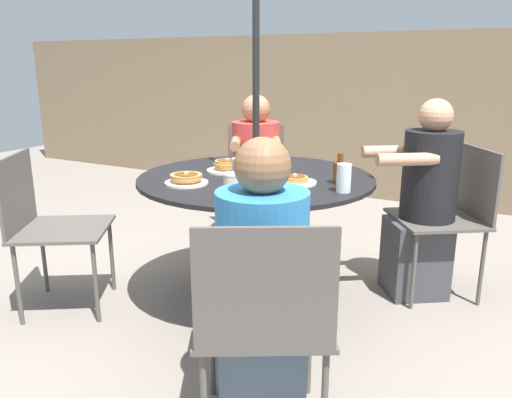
{
  "coord_description": "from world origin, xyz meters",
  "views": [
    {
      "loc": [
        1.28,
        -2.4,
        1.36
      ],
      "look_at": [
        0.0,
        0.0,
        0.62
      ],
      "focal_mm": 35.0,
      "sensor_mm": 36.0,
      "label": 1
    }
  ],
  "objects": [
    {
      "name": "diner_east",
      "position": [
        0.82,
        0.56,
        0.54
      ],
      "size": [
        0.58,
        0.54,
        1.18
      ],
      "rotation": [
        0.0,
        0.0,
        -4.12
      ],
      "color": "#3D3D42",
      "rests_on": "ground"
    },
    {
      "name": "umbrella_pole",
      "position": [
        0.0,
        0.0,
        1.06
      ],
      "size": [
        0.04,
        0.04,
        2.13
      ],
      "primitive_type": "cylinder",
      "color": "black",
      "rests_on": "ground"
    },
    {
      "name": "pancake_plate_d",
      "position": [
        -0.21,
        0.02,
        0.78
      ],
      "size": [
        0.23,
        0.23,
        0.08
      ],
      "color": "silver",
      "rests_on": "patio_table"
    },
    {
      "name": "drinking_glass_b",
      "position": [
        -0.03,
        -0.13,
        0.82
      ],
      "size": [
        0.08,
        0.08,
        0.12
      ],
      "primitive_type": "cylinder",
      "color": "silver",
      "rests_on": "patio_table"
    },
    {
      "name": "patio_chair_west",
      "position": [
        -0.99,
        -0.62,
        0.53
      ],
      "size": [
        0.66,
        0.66,
        0.89
      ],
      "rotation": [
        0.0,
        0.0,
        -1.01
      ],
      "color": "#514C47",
      "rests_on": "ground"
    },
    {
      "name": "patio_chair_east",
      "position": [
        0.97,
        0.66,
        0.53
      ],
      "size": [
        0.66,
        0.66,
        0.89
      ],
      "rotation": [
        0.0,
        0.0,
        -4.12
      ],
      "color": "#514C47",
      "rests_on": "ground"
    },
    {
      "name": "coffee_cup",
      "position": [
        0.12,
        -0.45,
        0.81
      ],
      "size": [
        0.09,
        0.09,
        0.11
      ],
      "color": "beige",
      "rests_on": "patio_table"
    },
    {
      "name": "pancake_plate_c",
      "position": [
        0.27,
        -0.07,
        0.77
      ],
      "size": [
        0.23,
        0.23,
        0.05
      ],
      "color": "silver",
      "rests_on": "patio_table"
    },
    {
      "name": "pancake_plate_b",
      "position": [
        0.1,
        -0.27,
        0.78
      ],
      "size": [
        0.23,
        0.23,
        0.07
      ],
      "color": "silver",
      "rests_on": "patio_table"
    },
    {
      "name": "patio_chair_north",
      "position": [
        0.57,
        -1.02,
        0.53
      ],
      "size": [
        0.65,
        0.65,
        0.89
      ],
      "rotation": [
        0.0,
        0.0,
        0.51
      ],
      "color": "#514C47",
      "rests_on": "ground"
    },
    {
      "name": "patio_table",
      "position": [
        0.0,
        0.0,
        0.65
      ],
      "size": [
        1.31,
        1.31,
        0.76
      ],
      "color": "black",
      "rests_on": "ground"
    },
    {
      "name": "syrup_bottle",
      "position": [
        0.47,
        0.04,
        0.82
      ],
      "size": [
        0.1,
        0.07,
        0.16
      ],
      "color": "#602D0F",
      "rests_on": "patio_table"
    },
    {
      "name": "back_fence",
      "position": [
        0.0,
        2.66,
        0.83
      ],
      "size": [
        10.0,
        0.06,
        1.67
      ],
      "primitive_type": "cube",
      "color": "#7A664C",
      "rests_on": "ground"
    },
    {
      "name": "pancake_plate_a",
      "position": [
        -0.23,
        -0.34,
        0.78
      ],
      "size": [
        0.23,
        0.23,
        0.06
      ],
      "color": "silver",
      "rests_on": "patio_table"
    },
    {
      "name": "diner_south",
      "position": [
        -0.47,
        0.87,
        0.52
      ],
      "size": [
        0.54,
        0.61,
        1.15
      ],
      "rotation": [
        0.0,
        0.0,
        -2.65
      ],
      "color": "beige",
      "rests_on": "ground"
    },
    {
      "name": "drinking_glass_a",
      "position": [
        0.55,
        -0.12,
        0.83
      ],
      "size": [
        0.07,
        0.07,
        0.14
      ],
      "primitive_type": "cylinder",
      "color": "silver",
      "rests_on": "patio_table"
    },
    {
      "name": "diner_north",
      "position": [
        0.49,
        -0.86,
        0.51
      ],
      "size": [
        0.51,
        0.56,
        1.12
      ],
      "rotation": [
        0.0,
        0.0,
        0.51
      ],
      "color": "slate",
      "rests_on": "ground"
    },
    {
      "name": "patio_chair_south",
      "position": [
        -0.55,
        1.03,
        0.53
      ],
      "size": [
        0.65,
        0.65,
        0.89
      ],
      "rotation": [
        0.0,
        0.0,
        -2.65
      ],
      "color": "#514C47",
      "rests_on": "ground"
    },
    {
      "name": "ground_plane",
      "position": [
        0.0,
        0.0,
        0.0
      ],
      "size": [
        12.0,
        12.0,
        0.0
      ],
      "primitive_type": "plane",
      "color": "gray"
    }
  ]
}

